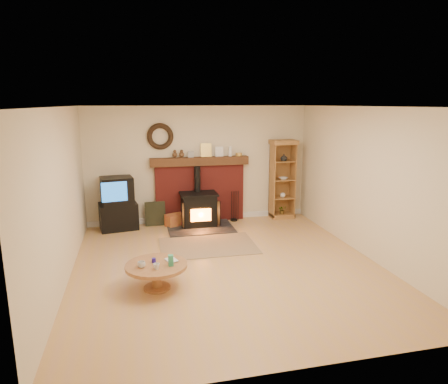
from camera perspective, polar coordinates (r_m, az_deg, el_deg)
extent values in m
plane|color=tan|center=(6.77, 0.45, -10.47)|extent=(5.50, 5.50, 0.00)
cube|color=beige|center=(9.03, -3.58, 3.94)|extent=(5.00, 0.02, 2.60)
cube|color=beige|center=(3.86, 10.06, -8.13)|extent=(5.00, 0.02, 2.60)
cube|color=beige|center=(6.30, -22.24, -0.76)|extent=(0.02, 5.50, 2.60)
cube|color=beige|center=(7.36, 19.77, 1.24)|extent=(0.02, 5.50, 2.60)
cube|color=white|center=(6.23, 0.49, 12.10)|extent=(5.00, 5.50, 0.02)
cube|color=white|center=(9.28, -3.46, -3.67)|extent=(5.00, 0.04, 0.12)
torus|color=black|center=(8.80, -9.10, 7.84)|extent=(0.57, 0.11, 0.57)
cube|color=maroon|center=(9.08, -3.45, -0.19)|extent=(2.00, 0.15, 1.30)
cube|color=#3A2512|center=(8.91, -3.47, 4.41)|extent=(2.20, 0.22, 0.18)
cube|color=#999999|center=(8.87, -4.78, 5.39)|extent=(0.13, 0.05, 0.14)
cube|color=gold|center=(8.94, -2.57, 5.99)|extent=(0.24, 0.06, 0.30)
cube|color=white|center=(9.00, -0.68, 5.80)|extent=(0.18, 0.05, 0.22)
cylinder|color=white|center=(9.03, 0.90, 5.82)|extent=(0.08, 0.08, 0.22)
cylinder|color=gold|center=(9.09, 2.13, 5.38)|extent=(0.14, 0.14, 0.07)
cube|color=black|center=(8.68, -3.37, -5.13)|extent=(1.40, 1.00, 0.03)
cube|color=black|center=(8.77, -3.62, -2.55)|extent=(0.73, 0.52, 0.67)
cube|color=black|center=(8.69, -3.65, -0.27)|extent=(0.80, 0.57, 0.04)
cylinder|color=black|center=(8.77, -3.84, 1.85)|extent=(0.14, 0.14, 0.56)
cube|color=orange|center=(8.53, -3.32, -3.31)|extent=(0.44, 0.02, 0.27)
cube|color=black|center=(8.54, -5.58, -3.20)|extent=(0.17, 0.23, 0.54)
cube|color=black|center=(8.64, -1.21, -2.94)|extent=(0.17, 0.23, 0.54)
cube|color=brown|center=(7.66, -2.32, -7.65)|extent=(1.82, 1.27, 0.01)
cube|color=black|center=(8.86, -14.82, -3.35)|extent=(0.85, 0.65, 0.57)
cube|color=black|center=(8.73, -15.03, 0.24)|extent=(0.72, 0.63, 0.57)
cube|color=#185AAF|center=(8.46, -15.39, 0.03)|extent=(0.51, 0.10, 0.41)
cube|color=olive|center=(9.59, 8.18, -3.30)|extent=(0.53, 0.38, 0.10)
cube|color=olive|center=(9.56, 7.95, 1.84)|extent=(0.53, 0.02, 1.68)
cube|color=olive|center=(9.31, 6.88, 1.58)|extent=(0.02, 0.38, 1.68)
cube|color=olive|center=(9.49, 9.77, 1.70)|extent=(0.02, 0.38, 1.68)
cube|color=olive|center=(9.27, 8.52, 7.05)|extent=(0.59, 0.42, 0.10)
cube|color=olive|center=(9.48, 8.26, -0.80)|extent=(0.49, 0.34, 0.02)
cube|color=olive|center=(9.39, 8.35, 1.77)|extent=(0.49, 0.34, 0.02)
cube|color=olive|center=(9.32, 8.43, 4.38)|extent=(0.49, 0.34, 0.02)
imported|color=white|center=(9.26, 8.56, 4.90)|extent=(0.16, 0.16, 0.17)
imported|color=white|center=(9.34, 8.46, 1.93)|extent=(0.21, 0.21, 0.05)
sphere|color=white|center=(9.42, 8.39, -0.45)|extent=(0.12, 0.12, 0.12)
imported|color=#33946E|center=(9.50, 8.32, -2.51)|extent=(0.18, 0.16, 0.20)
cube|color=gold|center=(8.87, -6.87, -4.00)|extent=(0.50, 0.42, 0.27)
cube|color=black|center=(8.95, -9.80, -3.07)|extent=(0.45, 0.12, 0.53)
cylinder|color=black|center=(9.22, 1.41, -4.01)|extent=(0.16, 0.16, 0.04)
cylinder|color=black|center=(9.12, 1.12, -2.04)|extent=(0.02, 0.02, 0.70)
cylinder|color=black|center=(9.13, 1.42, -2.03)|extent=(0.02, 0.02, 0.70)
cylinder|color=black|center=(9.15, 1.73, -2.01)|extent=(0.02, 0.02, 0.70)
cylinder|color=black|center=(9.16, 2.03, -1.99)|extent=(0.02, 0.02, 0.70)
cylinder|color=brown|center=(6.08, -9.53, -13.32)|extent=(0.39, 0.39, 0.03)
cylinder|color=brown|center=(6.01, -9.58, -11.91)|extent=(0.14, 0.14, 0.31)
cylinder|color=brown|center=(5.94, -9.65, -10.33)|extent=(0.90, 0.90, 0.05)
imported|color=white|center=(5.83, -11.71, -10.12)|extent=(0.11, 0.11, 0.09)
imported|color=white|center=(5.74, -9.63, -10.43)|extent=(0.09, 0.09, 0.08)
imported|color=#4C331E|center=(5.98, -8.19, -9.76)|extent=(0.15, 0.20, 0.02)
cylinder|color=#1F1592|center=(5.96, -10.00, -9.61)|extent=(0.06, 0.06, 0.07)
cube|color=#33946E|center=(5.81, -7.60, -9.66)|extent=(0.07, 0.07, 0.16)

